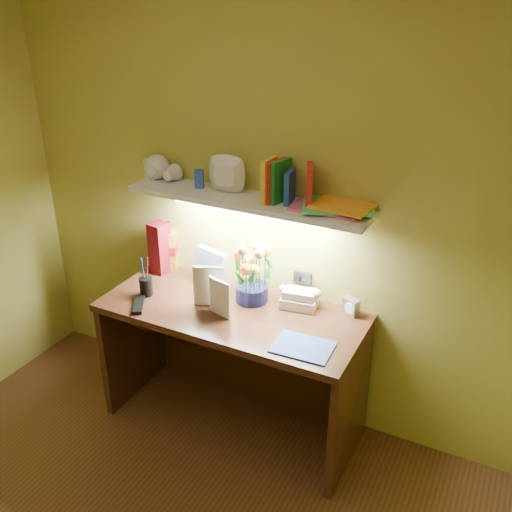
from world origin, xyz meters
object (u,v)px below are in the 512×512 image
(flower_bouquet, at_px, (252,274))
(whisky_bottle, at_px, (169,246))
(desk_clock, at_px, (351,306))
(telephone, at_px, (300,297))
(desk, at_px, (232,368))

(flower_bouquet, height_order, whisky_bottle, flower_bouquet)
(desk_clock, height_order, whisky_bottle, whisky_bottle)
(telephone, xyz_separation_m, whisky_bottle, (-0.86, 0.05, 0.10))
(desk, xyz_separation_m, telephone, (0.30, 0.20, 0.43))
(telephone, bearing_deg, desk, -156.29)
(desk_clock, bearing_deg, whisky_bottle, -157.68)
(flower_bouquet, distance_m, desk_clock, 0.54)
(desk_clock, relative_size, whisky_bottle, 0.29)
(desk_clock, distance_m, whisky_bottle, 1.13)
(desk, distance_m, telephone, 0.56)
(telephone, distance_m, desk_clock, 0.27)
(flower_bouquet, relative_size, desk_clock, 3.56)
(desk, height_order, whisky_bottle, whisky_bottle)
(desk, relative_size, desk_clock, 15.95)
(desk_clock, bearing_deg, telephone, -147.45)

